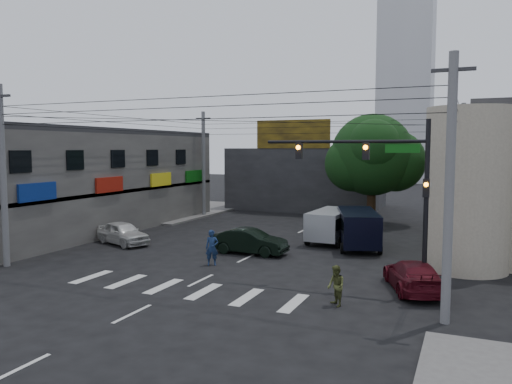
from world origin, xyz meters
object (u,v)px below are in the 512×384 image
Objects in this scene: traffic_gantry at (385,176)px; street_tree at (372,155)px; utility_pole_far_left at (204,164)px; maroon_sedan at (413,276)px; silver_minivan at (331,226)px; utility_pole_far_right at (461,168)px; navy_van at (358,229)px; traffic_officer at (212,248)px; white_compact at (123,233)px; pedestrian_olive at (336,286)px; utility_pole_near_left at (3,176)px; dark_sedan at (250,241)px; utility_pole_near_right at (449,190)px.

street_tree is at bearing 101.99° from traffic_gantry.
utility_pole_far_left reaches higher than traffic_gantry.
silver_minivan is (-6.03, 9.35, 0.37)m from maroon_sedan.
navy_van is at bearing -122.77° from utility_pole_far_right.
navy_van is 9.61m from traffic_officer.
pedestrian_olive is at bearing -93.22° from white_compact.
traffic_gantry is 9.66m from traffic_officer.
navy_van is 11.69m from pedestrian_olive.
traffic_officer is at bearing 174.35° from traffic_gantry.
utility_pole_near_left is 1.00× the size of utility_pole_far_left.
street_tree reaches higher than maroon_sedan.
street_tree is 9.66m from silver_minivan.
dark_sedan reaches higher than maroon_sedan.
utility_pole_near_left is at bearing -169.20° from traffic_gantry.
traffic_officer is at bearing -106.16° from street_tree.
street_tree is at bearing 147.11° from pedestrian_olive.
navy_van is at bearing 23.03° from traffic_officer.
dark_sedan is at bearing -176.59° from pedestrian_olive.
traffic_officer is at bearing 24.60° from utility_pole_near_left.
utility_pole_far_right reaches higher than white_compact.
utility_pole_near_left is at bearing -124.00° from street_tree.
white_compact is 18.17m from maroon_sedan.
utility_pole_far_right is (21.00, 0.00, 0.00)m from utility_pole_far_left.
street_tree is at bearing -4.10° from silver_minivan.
utility_pole_far_left is 5.03× the size of traffic_officer.
utility_pole_near_left is (-18.32, -3.50, -0.23)m from traffic_gantry.
maroon_sedan is (9.37, -4.04, -0.06)m from dark_sedan.
traffic_gantry is (3.82, -18.00, -0.64)m from street_tree.
pedestrian_olive is (-1.25, -3.16, -4.05)m from traffic_gantry.
utility_pole_near_left and utility_pole_near_right have the same top height.
utility_pole_far_right is 1.90× the size of silver_minivan.
utility_pole_near_left reaches higher than navy_van.
street_tree is 18.42m from traffic_gantry.
utility_pole_near_left is at bearing -9.47° from maroon_sedan.
utility_pole_far_right is 20.89m from pedestrian_olive.
utility_pole_far_left is at bearing 90.00° from utility_pole_near_left.
traffic_officer is (-3.98, -8.62, -0.11)m from silver_minivan.
navy_van is at bearing 108.72° from traffic_gantry.
silver_minivan is 13.14m from pedestrian_olive.
silver_minivan is 3.09× the size of pedestrian_olive.
utility_pole_far_left is (0.00, 20.50, 0.00)m from utility_pole_near_left.
traffic_officer is at bearing 124.09° from navy_van.
traffic_officer is (-5.94, -7.55, -0.20)m from navy_van.
utility_pole_far_right is 5.03× the size of traffic_officer.
utility_pole_far_right is 2.11× the size of dark_sedan.
white_compact is at bearing 76.46° from utility_pole_near_left.
silver_minivan is 2.23m from navy_van.
street_tree is 4.76× the size of traffic_officer.
traffic_officer is at bearing -157.94° from pedestrian_olive.
street_tree is 15.25m from dark_sedan.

